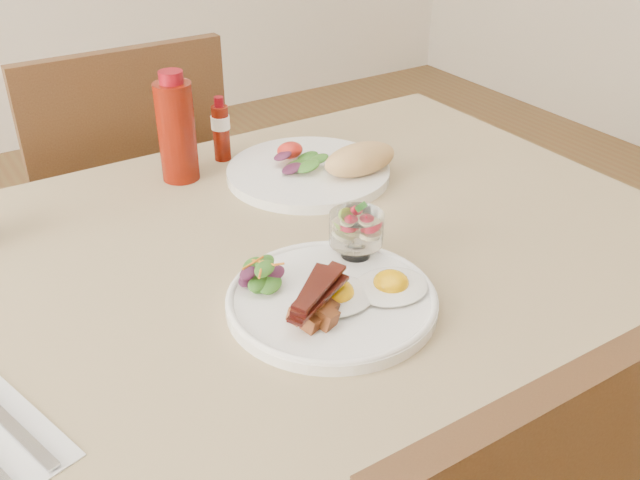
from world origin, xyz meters
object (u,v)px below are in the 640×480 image
Objects in this scene: second_plate at (320,168)px; main_plate at (332,301)px; table at (261,305)px; fruit_cup at (356,229)px; ketchup_bottle at (177,130)px; chair_far at (126,212)px; hot_sauce_bottle at (221,130)px.

main_plate is at bearing -120.47° from second_plate.
table is 16.90× the size of fruit_cup.
ketchup_bottle reaches higher than main_plate.
chair_far is 0.48m from ketchup_bottle.
chair_far is 3.32× the size of main_plate.
second_plate is at bearing 38.45° from table.
chair_far reaches higher than second_plate.
fruit_cup is (0.11, -0.76, 0.29)m from chair_far.
table is 10.82× the size of hot_sauce_bottle.
chair_far reaches higher than fruit_cup.
ketchup_bottle is at bearing 103.42° from fruit_cup.
chair_far is 0.44m from hot_sauce_bottle.
hot_sauce_bottle is (0.10, 0.03, -0.03)m from ketchup_bottle.
second_plate reaches higher than main_plate.
fruit_cup is 0.40× the size of ketchup_bottle.
main_plate is 0.52m from hot_sauce_bottle.
main_plate is 0.96× the size of second_plate.
fruit_cup is at bearing -90.29° from hot_sauce_bottle.
fruit_cup reaches higher than table.
ketchup_bottle is (-0.10, 0.41, 0.03)m from fruit_cup.
fruit_cup is (0.09, 0.07, 0.05)m from main_plate.
ketchup_bottle is 0.11m from hot_sauce_bottle.
chair_far is 11.82× the size of fruit_cup.
fruit_cup is at bearing -76.58° from ketchup_bottle.
ketchup_bottle reaches higher than hot_sauce_bottle.
hot_sauce_bottle is at bearing 80.18° from main_plate.
fruit_cup is 0.64× the size of hot_sauce_bottle.
second_plate is 0.26m from ketchup_bottle.
chair_far is at bearing 91.58° from main_plate.
ketchup_bottle is 1.60× the size of hot_sauce_bottle.
second_plate reaches higher than table.
main_plate is at bearing -88.42° from chair_far.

